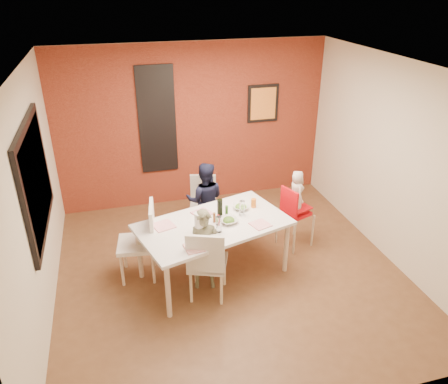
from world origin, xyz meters
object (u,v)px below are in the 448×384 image
object	(u,v)px
toddler	(296,192)
wine_bottle	(220,209)
child_near	(205,250)
child_far	(205,200)
dining_table	(213,228)
paper_towel_roll	(199,223)
chair_far	(203,200)
chair_near	(207,261)
high_chair	(294,211)
chair_left	(144,237)

from	to	relation	value
toddler	wine_bottle	size ratio (longest dim) A/B	2.38
child_near	child_far	xyz separation A→B (m)	(0.28, 1.21, 0.05)
dining_table	paper_towel_roll	distance (m)	0.34
dining_table	chair_far	bearing A→B (deg)	83.63
child_near	paper_towel_roll	xyz separation A→B (m)	(-0.05, 0.04, 0.37)
chair_near	high_chair	world-z (taller)	chair_near
child_far	wine_bottle	distance (m)	0.94
dining_table	chair_far	distance (m)	1.26
chair_left	wine_bottle	xyz separation A→B (m)	(0.99, -0.10, 0.33)
child_near	wine_bottle	size ratio (longest dim) A/B	4.15
child_near	child_far	world-z (taller)	child_far
chair_far	paper_towel_roll	xyz separation A→B (m)	(-0.35, -1.40, 0.44)
child_far	paper_towel_roll	bearing A→B (deg)	89.05
chair_far	wine_bottle	bearing A→B (deg)	-76.10
dining_table	child_near	world-z (taller)	child_near
chair_near	wine_bottle	bearing A→B (deg)	-97.84
chair_left	paper_towel_roll	distance (m)	0.84
chair_left	child_near	size ratio (longest dim) A/B	0.95
chair_far	toddler	xyz separation A→B (m)	(1.16, -0.84, 0.39)
chair_near	chair_far	bearing A→B (deg)	-80.32
chair_near	toddler	xyz separation A→B (m)	(1.50, 0.85, 0.33)
dining_table	chair_far	world-z (taller)	chair_far
dining_table	wine_bottle	world-z (taller)	wine_bottle
chair_near	wine_bottle	distance (m)	0.75
chair_left	wine_bottle	world-z (taller)	wine_bottle
chair_far	high_chair	bearing A→B (deg)	-21.85
dining_table	paper_towel_roll	xyz separation A→B (m)	(-0.21, -0.17, 0.21)
high_chair	toddler	size ratio (longest dim) A/B	1.52
dining_table	chair_near	xyz separation A→B (m)	(-0.20, -0.45, -0.17)
child_far	paper_towel_roll	size ratio (longest dim) A/B	4.36
wine_bottle	paper_towel_roll	xyz separation A→B (m)	(-0.33, -0.29, 0.00)
child_far	dining_table	bearing A→B (deg)	98.08
chair_near	child_far	world-z (taller)	child_far
child_near	wine_bottle	distance (m)	0.57
chair_far	chair_left	world-z (taller)	chair_left
chair_left	child_far	world-z (taller)	child_far
chair_left	toddler	world-z (taller)	toddler
child_far	chair_left	bearing A→B (deg)	53.02
chair_left	paper_towel_roll	size ratio (longest dim) A/B	3.81
high_chair	toddler	bearing A→B (deg)	-74.67
wine_bottle	toddler	bearing A→B (deg)	13.07
dining_table	chair_near	distance (m)	0.52
dining_table	toddler	size ratio (longest dim) A/B	3.35
chair_far	child_near	size ratio (longest dim) A/B	0.78
chair_far	toddler	bearing A→B (deg)	-20.84
high_chair	wine_bottle	size ratio (longest dim) A/B	3.60
chair_left	high_chair	size ratio (longest dim) A/B	1.10
child_far	wine_bottle	world-z (taller)	child_far
dining_table	toddler	distance (m)	1.37
chair_near	chair_far	size ratio (longest dim) A/B	1.14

